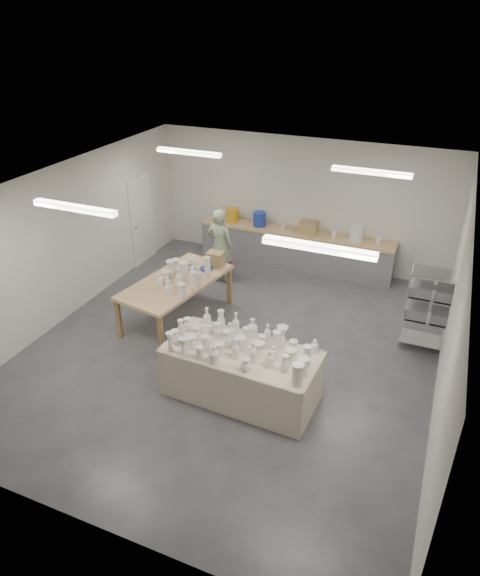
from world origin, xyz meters
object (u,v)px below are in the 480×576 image
at_px(work_table, 181,279).
at_px(potter, 220,246).
at_px(red_stool, 225,264).
at_px(drying_table, 241,370).

distance_m(work_table, potter, 1.78).
bearing_deg(red_stool, work_table, -90.01).
relative_size(work_table, potter, 1.46).
bearing_deg(drying_table, red_stool, 120.30).
xyz_separation_m(drying_table, potter, (-1.96, 3.47, 0.38)).
bearing_deg(work_table, potter, 99.67).
bearing_deg(potter, red_stool, -84.70).
bearing_deg(drying_table, potter, 122.10).
distance_m(drying_table, work_table, 2.62).
height_order(drying_table, red_stool, drying_table).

